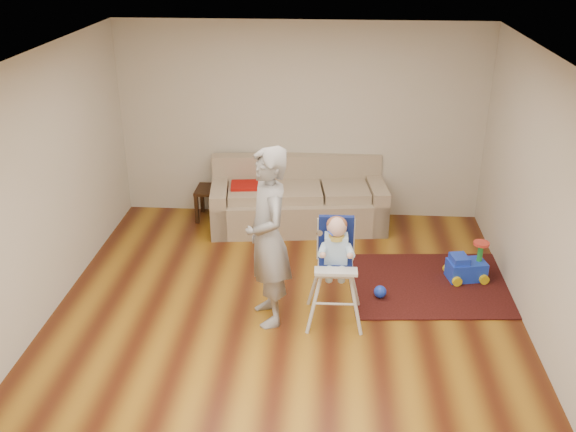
# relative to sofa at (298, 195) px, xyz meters

# --- Properties ---
(ground) EXTENTS (5.50, 5.50, 0.00)m
(ground) POSITION_rel_sofa_xyz_m (0.00, -2.30, -0.45)
(ground) COLOR #491E0D
(ground) RESTS_ON ground
(room_envelope) EXTENTS (5.04, 5.52, 2.72)m
(room_envelope) POSITION_rel_sofa_xyz_m (0.00, -1.77, 1.42)
(room_envelope) COLOR beige
(room_envelope) RESTS_ON ground
(sofa) EXTENTS (2.44, 1.23, 0.91)m
(sofa) POSITION_rel_sofa_xyz_m (0.00, 0.00, 0.00)
(sofa) COLOR gray
(sofa) RESTS_ON ground
(side_table) EXTENTS (0.45, 0.45, 0.45)m
(side_table) POSITION_rel_sofa_xyz_m (-1.21, 0.16, -0.23)
(side_table) COLOR black
(side_table) RESTS_ON ground
(area_rug) EXTENTS (2.07, 1.62, 0.02)m
(area_rug) POSITION_rel_sofa_xyz_m (1.67, -1.51, -0.45)
(area_rug) COLOR black
(area_rug) RESTS_ON ground
(ride_on_toy) EXTENTS (0.48, 0.39, 0.47)m
(ride_on_toy) POSITION_rel_sofa_xyz_m (2.05, -1.35, -0.20)
(ride_on_toy) COLOR blue
(ride_on_toy) RESTS_ON area_rug
(toy_ball) EXTENTS (0.14, 0.14, 0.14)m
(toy_ball) POSITION_rel_sofa_xyz_m (1.03, -1.85, -0.37)
(toy_ball) COLOR blue
(toy_ball) RESTS_ON area_rug
(high_chair) EXTENTS (0.56, 0.56, 1.19)m
(high_chair) POSITION_rel_sofa_xyz_m (0.52, -2.29, 0.12)
(high_chair) COLOR silver
(high_chair) RESTS_ON ground
(adult) EXTENTS (0.66, 0.80, 1.89)m
(adult) POSITION_rel_sofa_xyz_m (-0.17, -2.32, 0.49)
(adult) COLOR gray
(adult) RESTS_ON ground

